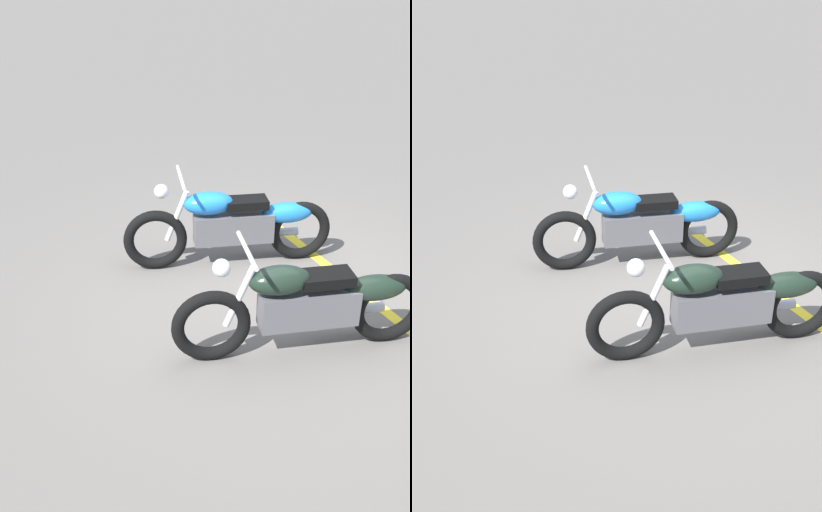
# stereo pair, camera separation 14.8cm
# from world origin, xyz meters

# --- Properties ---
(ground_plane) EXTENTS (60.00, 60.00, 0.00)m
(ground_plane) POSITION_xyz_m (0.00, 0.00, 0.00)
(ground_plane) COLOR #66605B
(motorcycle_bright_foreground) EXTENTS (2.15, 0.86, 1.04)m
(motorcycle_bright_foreground) POSITION_xyz_m (0.14, -0.80, 0.46)
(motorcycle_bright_foreground) COLOR black
(motorcycle_bright_foreground) RESTS_ON ground
(motorcycle_dark_foreground) EXTENTS (2.17, 0.82, 1.04)m
(motorcycle_dark_foreground) POSITION_xyz_m (0.32, 0.82, 0.46)
(motorcycle_dark_foreground) COLOR black
(motorcycle_dark_foreground) RESTS_ON ground
(parking_stripe_near) EXTENTS (0.24, 3.20, 0.01)m
(parking_stripe_near) POSITION_xyz_m (-0.71, 0.23, 0.00)
(parking_stripe_near) COLOR yellow
(parking_stripe_near) RESTS_ON ground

